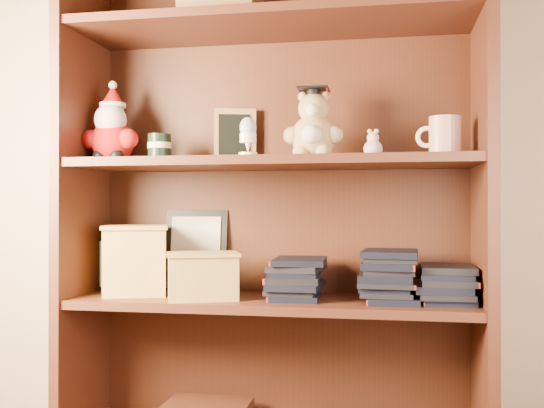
# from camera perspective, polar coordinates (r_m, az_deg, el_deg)

# --- Properties ---
(bookcase) EXTENTS (1.20, 0.35, 1.60)m
(bookcase) POSITION_cam_1_polar(r_m,az_deg,el_deg) (1.88, 0.20, -1.26)
(bookcase) COLOR #4C2315
(bookcase) RESTS_ON ground
(shelf_lower) EXTENTS (1.14, 0.33, 0.02)m
(shelf_lower) POSITION_cam_1_polar(r_m,az_deg,el_deg) (1.85, -0.00, -8.78)
(shelf_lower) COLOR #4C2315
(shelf_lower) RESTS_ON ground
(shelf_upper) EXTENTS (1.14, 0.33, 0.02)m
(shelf_upper) POSITION_cam_1_polar(r_m,az_deg,el_deg) (1.83, -0.00, 3.67)
(shelf_upper) COLOR #4C2315
(shelf_upper) RESTS_ON ground
(santa_plush) EXTENTS (0.18, 0.13, 0.25)m
(santa_plush) POSITION_cam_1_polar(r_m,az_deg,el_deg) (1.99, -14.17, 6.38)
(santa_plush) COLOR #A50F0F
(santa_plush) RESTS_ON shelf_upper
(teachers_tin) EXTENTS (0.07, 0.07, 0.08)m
(teachers_tin) POSITION_cam_1_polar(r_m,az_deg,el_deg) (1.93, -10.05, 5.05)
(teachers_tin) COLOR black
(teachers_tin) RESTS_ON shelf_upper
(chalkboard_plaque) EXTENTS (0.13, 0.09, 0.17)m
(chalkboard_plaque) POSITION_cam_1_polar(r_m,az_deg,el_deg) (1.98, -3.33, 6.07)
(chalkboard_plaque) COLOR #9E7547
(chalkboard_plaque) RESTS_ON shelf_upper
(egg_cup) EXTENTS (0.05, 0.05, 0.11)m
(egg_cup) POSITION_cam_1_polar(r_m,az_deg,el_deg) (1.78, -2.16, 6.15)
(egg_cup) COLOR white
(egg_cup) RESTS_ON shelf_upper
(grad_teddy_bear) EXTENTS (0.17, 0.15, 0.21)m
(grad_teddy_bear) POSITION_cam_1_polar(r_m,az_deg,el_deg) (1.82, 3.73, 6.58)
(grad_teddy_bear) COLOR tan
(grad_teddy_bear) RESTS_ON shelf_upper
(pink_figurine) EXTENTS (0.05, 0.05, 0.08)m
(pink_figurine) POSITION_cam_1_polar(r_m,az_deg,el_deg) (1.81, 9.04, 5.12)
(pink_figurine) COLOR beige
(pink_figurine) RESTS_ON shelf_upper
(teacher_mug) EXTENTS (0.12, 0.09, 0.11)m
(teacher_mug) POSITION_cam_1_polar(r_m,az_deg,el_deg) (1.82, 15.17, 5.85)
(teacher_mug) COLOR silver
(teacher_mug) RESTS_ON shelf_upper
(certificate_frame) EXTENTS (0.20, 0.05, 0.25)m
(certificate_frame) POSITION_cam_1_polar(r_m,az_deg,el_deg) (2.03, -6.83, -4.09)
(certificate_frame) COLOR black
(certificate_frame) RESTS_ON shelf_lower
(treats_box) EXTENTS (0.24, 0.24, 0.21)m
(treats_box) POSITION_cam_1_polar(r_m,az_deg,el_deg) (1.95, -12.13, -4.87)
(treats_box) COLOR tan
(treats_box) RESTS_ON shelf_lower
(pencils_box) EXTENTS (0.24, 0.21, 0.13)m
(pencils_box) POSITION_cam_1_polar(r_m,az_deg,el_deg) (1.82, -6.24, -6.38)
(pencils_box) COLOR tan
(pencils_box) RESTS_ON shelf_lower
(book_stack_left) EXTENTS (0.14, 0.20, 0.11)m
(book_stack_left) POSITION_cam_1_polar(r_m,az_deg,el_deg) (1.83, 2.20, -6.71)
(book_stack_left) COLOR black
(book_stack_left) RESTS_ON shelf_lower
(book_stack_mid) EXTENTS (0.14, 0.20, 0.14)m
(book_stack_mid) POSITION_cam_1_polar(r_m,az_deg,el_deg) (1.81, 10.35, -6.27)
(book_stack_mid) COLOR black
(book_stack_mid) RESTS_ON shelf_lower
(book_stack_right) EXTENTS (0.14, 0.20, 0.10)m
(book_stack_right) POSITION_cam_1_polar(r_m,az_deg,el_deg) (1.82, 15.30, -7.00)
(book_stack_right) COLOR black
(book_stack_right) RESTS_ON shelf_lower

